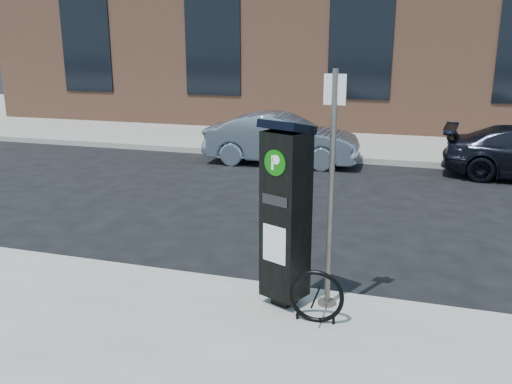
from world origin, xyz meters
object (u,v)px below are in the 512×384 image
at_px(parking_kiosk, 286,213).
at_px(sign_pole, 331,194).
at_px(bike_rack, 316,297).
at_px(car_silver, 282,139).

height_order(parking_kiosk, sign_pole, sign_pole).
bearing_deg(bike_rack, car_silver, 106.34).
relative_size(parking_kiosk, bike_rack, 3.55).
distance_m(parking_kiosk, bike_rack, 0.95).
xyz_separation_m(parking_kiosk, car_silver, (-2.07, 7.82, -0.59)).
xyz_separation_m(bike_rack, car_silver, (-2.49, 8.14, 0.20)).
bearing_deg(sign_pole, bike_rack, -93.82).
bearing_deg(car_silver, bike_rack, -165.58).
xyz_separation_m(parking_kiosk, sign_pole, (0.47, 0.12, 0.22)).
distance_m(sign_pole, bike_rack, 1.10).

